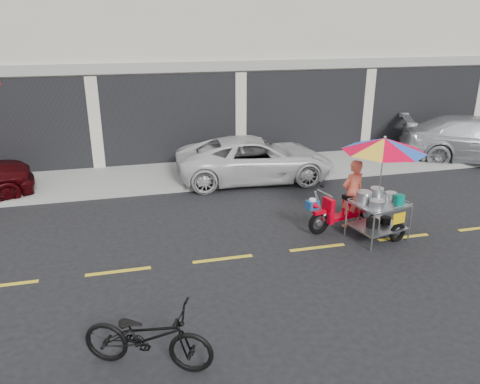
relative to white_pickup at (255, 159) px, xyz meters
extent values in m
plane|color=black|center=(0.06, -4.55, -0.63)|extent=(90.00, 90.00, 0.00)
cube|color=gray|center=(0.06, 0.95, -0.56)|extent=(45.00, 3.00, 0.15)
cube|color=beige|center=(0.06, 5.95, 3.37)|extent=(36.00, 8.00, 8.00)
cube|color=black|center=(0.06, 1.92, 0.82)|extent=(35.28, 0.06, 2.90)
cube|color=gray|center=(0.06, 1.90, 2.47)|extent=(36.00, 0.12, 0.30)
cube|color=gold|center=(0.06, -4.55, -0.63)|extent=(42.00, 0.10, 0.01)
imported|color=silver|center=(0.00, 0.00, 0.00)|extent=(4.68, 2.38, 1.27)
imported|color=#B1B4B9|center=(7.68, 0.00, 0.10)|extent=(5.45, 3.95, 1.47)
imported|color=black|center=(-3.54, -7.26, -0.16)|extent=(1.90, 1.31, 0.95)
torus|color=black|center=(0.34, -3.92, -0.37)|extent=(0.54, 0.22, 0.53)
torus|color=black|center=(1.70, -3.61, -0.37)|extent=(0.54, 0.22, 0.53)
cylinder|color=#9EA0A5|center=(0.34, -3.92, -0.37)|extent=(0.14, 0.08, 0.13)
cylinder|color=#9EA0A5|center=(1.70, -3.61, -0.37)|extent=(0.14, 0.08, 0.13)
cube|color=red|center=(0.34, -3.92, -0.12)|extent=(0.31, 0.18, 0.07)
cylinder|color=#9EA0A5|center=(0.34, -3.92, 0.02)|extent=(0.34, 0.12, 0.75)
cube|color=red|center=(0.57, -3.87, -0.12)|extent=(0.18, 0.33, 0.56)
cube|color=red|center=(0.98, -3.78, -0.34)|extent=(0.78, 0.42, 0.07)
cube|color=red|center=(1.38, -3.68, -0.12)|extent=(0.73, 0.39, 0.37)
cube|color=black|center=(1.29, -3.70, 0.09)|extent=(0.64, 0.36, 0.09)
cylinder|color=#9EA0A5|center=(0.45, -3.90, 0.30)|extent=(0.15, 0.51, 0.03)
sphere|color=black|center=(0.47, -3.70, 0.41)|extent=(0.09, 0.09, 0.09)
cylinder|color=white|center=(0.45, -3.90, -0.19)|extent=(0.13, 0.13, 0.05)
cube|color=navy|center=(0.15, -3.97, 0.09)|extent=(0.28, 0.25, 0.19)
cylinder|color=white|center=(0.15, -3.97, 0.20)|extent=(0.18, 0.18, 0.05)
cone|color=red|center=(0.18, -4.12, 0.11)|extent=(0.21, 0.24, 0.17)
torus|color=black|center=(1.81, -4.68, -0.43)|extent=(0.44, 0.19, 0.43)
cylinder|color=#9EA0A5|center=(1.06, -4.95, -0.24)|extent=(0.04, 0.04, 0.79)
cylinder|color=#9EA0A5|center=(0.87, -4.13, -0.24)|extent=(0.04, 0.04, 0.79)
cylinder|color=#9EA0A5|center=(2.06, -4.71, -0.24)|extent=(0.04, 0.04, 0.79)
cylinder|color=#9EA0A5|center=(1.87, -3.90, -0.24)|extent=(0.04, 0.04, 0.79)
cube|color=#9EA0A5|center=(1.46, -4.42, -0.35)|extent=(1.19, 1.05, 0.03)
cube|color=#9EA0A5|center=(1.46, -4.42, 0.16)|extent=(1.19, 1.05, 0.04)
cylinder|color=#9EA0A5|center=(1.56, -4.83, 0.21)|extent=(1.00, 0.26, 0.02)
cylinder|color=#9EA0A5|center=(1.37, -4.02, 0.21)|extent=(1.00, 0.26, 0.02)
cylinder|color=#9EA0A5|center=(0.97, -4.54, 0.21)|extent=(0.21, 0.82, 0.02)
cylinder|color=#9EA0A5|center=(1.96, -4.31, 0.21)|extent=(0.21, 0.82, 0.02)
cylinder|color=#9EA0A5|center=(1.37, -4.02, -0.35)|extent=(0.20, 0.69, 0.04)
cylinder|color=#9EA0A5|center=(1.37, -4.02, 0.11)|extent=(0.20, 0.69, 0.04)
cube|color=#D6A309|center=(1.70, -4.83, -0.03)|extent=(0.32, 0.09, 0.23)
cylinder|color=#B7B7BC|center=(1.15, -4.31, 0.29)|extent=(0.39, 0.39, 0.23)
cylinder|color=#B7B7BC|center=(1.51, -4.20, 0.30)|extent=(0.33, 0.33, 0.24)
cylinder|color=#B7B7BC|center=(1.80, -4.30, 0.25)|extent=(0.29, 0.29, 0.15)
cylinder|color=#B7B7BC|center=(1.28, -4.64, 0.25)|extent=(0.36, 0.36, 0.14)
cylinder|color=#006D55|center=(1.83, -4.58, 0.28)|extent=(0.25, 0.25, 0.20)
cylinder|color=black|center=(1.33, -4.46, -0.26)|extent=(0.31, 0.31, 0.17)
cylinder|color=black|center=(1.69, -4.37, -0.27)|extent=(0.27, 0.27, 0.15)
cylinder|color=#9EA0A5|center=(1.49, -4.32, 0.85)|extent=(0.03, 0.03, 1.39)
sphere|color=#9EA0A5|center=(1.49, -4.32, 1.57)|extent=(0.06, 0.06, 0.06)
imported|color=#EC5E46|center=(1.20, -3.72, 0.15)|extent=(0.65, 0.50, 1.57)
camera|label=1|loc=(-3.61, -12.57, 3.79)|focal=35.00mm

